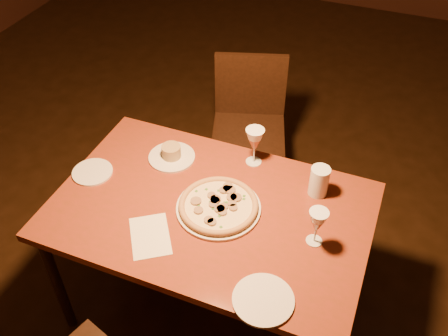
% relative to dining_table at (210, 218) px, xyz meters
% --- Properties ---
extents(floor, '(7.00, 7.00, 0.00)m').
position_rel_dining_table_xyz_m(floor, '(0.11, 0.16, -0.62)').
color(floor, black).
rests_on(floor, ground).
extents(dining_table, '(1.28, 0.83, 0.68)m').
position_rel_dining_table_xyz_m(dining_table, '(0.00, 0.00, 0.00)').
color(dining_table, maroon).
rests_on(dining_table, floor).
extents(chair_far, '(0.50, 0.50, 0.82)m').
position_rel_dining_table_xyz_m(chair_far, '(-0.14, 0.87, -0.16)').
color(chair_far, black).
rests_on(chair_far, floor).
extents(pizza_plate, '(0.34, 0.34, 0.04)m').
position_rel_dining_table_xyz_m(pizza_plate, '(0.03, 0.01, 0.08)').
color(pizza_plate, silver).
rests_on(pizza_plate, dining_table).
extents(ramekin_saucer, '(0.21, 0.21, 0.07)m').
position_rel_dining_table_xyz_m(ramekin_saucer, '(-0.28, 0.22, 0.08)').
color(ramekin_saucer, silver).
rests_on(ramekin_saucer, dining_table).
extents(wine_glass_far, '(0.08, 0.08, 0.18)m').
position_rel_dining_table_xyz_m(wine_glass_far, '(0.07, 0.33, 0.15)').
color(wine_glass_far, '#A25C43').
rests_on(wine_glass_far, dining_table).
extents(wine_glass_right, '(0.07, 0.07, 0.16)m').
position_rel_dining_table_xyz_m(wine_glass_right, '(0.43, -0.01, 0.14)').
color(wine_glass_right, '#A25C43').
rests_on(wine_glass_right, dining_table).
extents(water_tumbler, '(0.08, 0.08, 0.13)m').
position_rel_dining_table_xyz_m(water_tumbler, '(0.38, 0.24, 0.13)').
color(water_tumbler, silver).
rests_on(water_tumbler, dining_table).
extents(side_plate_left, '(0.17, 0.17, 0.01)m').
position_rel_dining_table_xyz_m(side_plate_left, '(-0.56, 0.00, 0.06)').
color(side_plate_left, silver).
rests_on(side_plate_left, dining_table).
extents(side_plate_near, '(0.21, 0.21, 0.01)m').
position_rel_dining_table_xyz_m(side_plate_near, '(0.33, -0.33, 0.07)').
color(side_plate_near, silver).
rests_on(side_plate_near, dining_table).
extents(menu_card, '(0.24, 0.26, 0.00)m').
position_rel_dining_table_xyz_m(menu_card, '(-0.16, -0.22, 0.06)').
color(menu_card, white).
rests_on(menu_card, dining_table).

